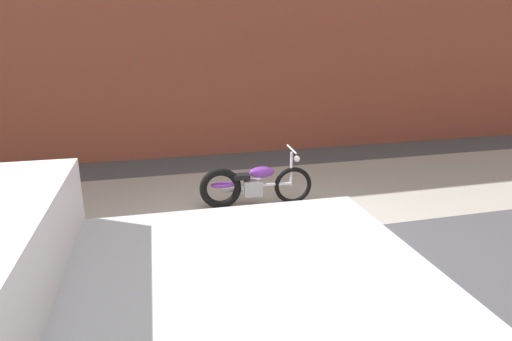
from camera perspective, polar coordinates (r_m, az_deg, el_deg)
ground_plane at (r=6.52m, az=0.63°, el=-9.02°), size 80.00×80.00×0.00m
sidewalk_slab at (r=8.08m, az=-2.65°, el=-3.67°), size 36.00×3.50×0.01m
brick_building_wall at (r=10.95m, az=-6.83°, el=16.65°), size 36.00×0.50×5.58m
motorcycle_purple at (r=7.58m, az=-1.01°, el=-1.91°), size 2.01×0.58×1.03m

